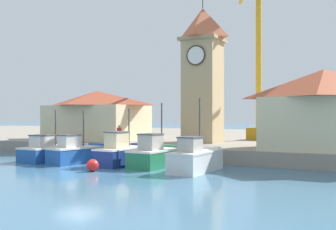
{
  "coord_description": "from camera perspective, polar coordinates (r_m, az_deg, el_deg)",
  "views": [
    {
      "loc": [
        15.63,
        -18.52,
        3.47
      ],
      "look_at": [
        1.07,
        9.69,
        3.5
      ],
      "focal_mm": 42.0,
      "sensor_mm": 36.0,
      "label": 1
    }
  ],
  "objects": [
    {
      "name": "port_crane_far",
      "position": [
        40.36,
        12.93,
        6.77
      ],
      "size": [
        5.07,
        7.86,
        19.32
      ],
      "color": "#976E11",
      "rests_on": "quay_wharf"
    },
    {
      "name": "fishing_boat_mid_left",
      "position": [
        26.71,
        -1.66,
        -5.85
      ],
      "size": [
        2.33,
        4.76,
        4.33
      ],
      "color": "#237A4C",
      "rests_on": "ground"
    },
    {
      "name": "dock_worker_near_tower",
      "position": [
        33.19,
        -7.1,
        -2.79
      ],
      "size": [
        0.34,
        0.22,
        1.62
      ],
      "color": "#33333D",
      "rests_on": "quay_wharf"
    },
    {
      "name": "quay_wharf",
      "position": [
        48.87,
        8.61,
        -3.51
      ],
      "size": [
        120.0,
        40.0,
        1.04
      ],
      "primitive_type": "cube",
      "color": "gray",
      "rests_on": "ground"
    },
    {
      "name": "fishing_boat_far_left",
      "position": [
        31.58,
        -16.85,
        -5.08
      ],
      "size": [
        2.17,
        4.86,
        3.9
      ],
      "color": "#2356A8",
      "rests_on": "ground"
    },
    {
      "name": "warehouse_left",
      "position": [
        40.59,
        -10.25,
        0.07
      ],
      "size": [
        9.54,
        6.89,
        4.93
      ],
      "color": "beige",
      "rests_on": "quay_wharf"
    },
    {
      "name": "fishing_boat_center",
      "position": [
        24.37,
        4.0,
        -6.37
      ],
      "size": [
        2.07,
        4.53,
        4.55
      ],
      "color": "silver",
      "rests_on": "ground"
    },
    {
      "name": "warehouse_right",
      "position": [
        29.39,
        21.7,
        0.86
      ],
      "size": [
        8.42,
        6.12,
        5.65
      ],
      "color": "beige",
      "rests_on": "quay_wharf"
    },
    {
      "name": "clock_tower",
      "position": [
        35.86,
        5.06,
        6.39
      ],
      "size": [
        3.5,
        3.5,
        13.73
      ],
      "color": "tan",
      "rests_on": "quay_wharf"
    },
    {
      "name": "ground_plane",
      "position": [
        24.48,
        -12.86,
        -8.2
      ],
      "size": [
        300.0,
        300.0,
        0.0
      ],
      "primitive_type": "plane",
      "color": "teal"
    },
    {
      "name": "fishing_boat_left_inner",
      "position": [
        27.79,
        -6.5,
        -5.56
      ],
      "size": [
        1.98,
        4.96,
        3.96
      ],
      "color": "navy",
      "rests_on": "ground"
    },
    {
      "name": "mooring_buoy",
      "position": [
        24.89,
        -10.88,
        -7.19
      ],
      "size": [
        0.76,
        0.76,
        0.76
      ],
      "primitive_type": "sphere",
      "color": "red",
      "rests_on": "ground"
    },
    {
      "name": "fishing_boat_left_outer",
      "position": [
        29.53,
        -13.06,
        -5.36
      ],
      "size": [
        2.5,
        4.68,
        3.84
      ],
      "color": "#2356A8",
      "rests_on": "ground"
    }
  ]
}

